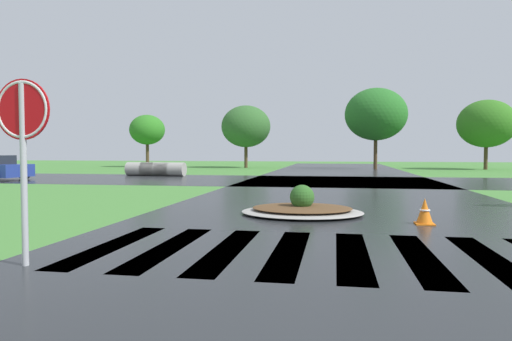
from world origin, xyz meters
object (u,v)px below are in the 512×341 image
(drainage_pipe_stack, at_px, (156,169))
(traffic_cone, at_px, (425,212))
(stop_sign, at_px, (23,128))
(median_island, at_px, (302,209))

(drainage_pipe_stack, height_order, traffic_cone, drainage_pipe_stack)
(stop_sign, bearing_deg, median_island, 61.16)
(drainage_pipe_stack, bearing_deg, stop_sign, -72.12)
(median_island, xyz_separation_m, traffic_cone, (2.48, -1.01, 0.11))
(stop_sign, xyz_separation_m, drainage_pipe_stack, (-6.39, 19.81, -1.34))
(median_island, bearing_deg, stop_sign, -120.57)
(traffic_cone, bearing_deg, stop_sign, -142.78)
(median_island, bearing_deg, traffic_cone, -22.18)
(median_island, relative_size, drainage_pipe_stack, 0.77)
(drainage_pipe_stack, relative_size, traffic_cone, 6.90)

